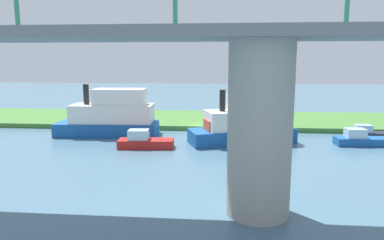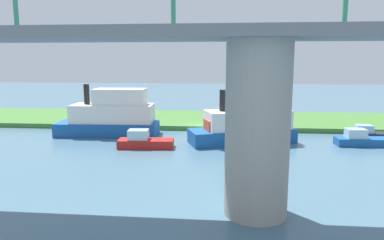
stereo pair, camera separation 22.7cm
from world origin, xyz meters
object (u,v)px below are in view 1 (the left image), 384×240
(person_on_bank, at_px, (219,118))
(motorboat_red, at_px, (111,117))
(riverboat_paddlewheel, at_px, (367,134))
(motorboat_white, at_px, (360,139))
(bridge_pylon, at_px, (260,130))
(mooring_post, at_px, (141,121))
(pontoon_yellow, at_px, (245,123))
(houseboat_blue, at_px, (144,141))

(person_on_bank, distance_m, motorboat_red, 11.39)
(riverboat_paddlewheel, height_order, motorboat_white, motorboat_white)
(motorboat_white, bearing_deg, person_on_bank, -28.26)
(bridge_pylon, xyz_separation_m, mooring_post, (10.44, -20.50, -3.15))
(bridge_pylon, relative_size, motorboat_white, 1.83)
(pontoon_yellow, xyz_separation_m, riverboat_paddlewheel, (-11.46, -2.45, -1.29))
(person_on_bank, relative_size, motorboat_white, 0.31)
(bridge_pylon, distance_m, motorboat_red, 21.29)
(motorboat_white, bearing_deg, houseboat_blue, 7.73)
(mooring_post, height_order, riverboat_paddlewheel, mooring_post)
(person_on_bank, bearing_deg, motorboat_red, 22.27)
(person_on_bank, distance_m, motorboat_white, 13.85)
(houseboat_blue, distance_m, motorboat_red, 6.57)
(bridge_pylon, bearing_deg, riverboat_paddlewheel, -123.84)
(pontoon_yellow, relative_size, houseboat_blue, 2.09)
(riverboat_paddlewheel, bearing_deg, pontoon_yellow, 12.09)
(pontoon_yellow, bearing_deg, motorboat_white, 178.13)
(houseboat_blue, height_order, motorboat_red, motorboat_red)
(pontoon_yellow, xyz_separation_m, motorboat_white, (-9.79, 0.32, -1.24))
(bridge_pylon, xyz_separation_m, riverboat_paddlewheel, (-11.77, -17.55, -3.59))
(person_on_bank, height_order, pontoon_yellow, pontoon_yellow)
(mooring_post, distance_m, motorboat_red, 4.20)
(bridge_pylon, height_order, houseboat_blue, bridge_pylon)
(person_on_bank, relative_size, pontoon_yellow, 0.14)
(houseboat_blue, relative_size, motorboat_red, 0.47)
(person_on_bank, height_order, riverboat_paddlewheel, person_on_bank)
(houseboat_blue, bearing_deg, motorboat_red, -47.31)
(mooring_post, xyz_separation_m, riverboat_paddlewheel, (-22.20, 2.95, -0.44))
(bridge_pylon, relative_size, mooring_post, 9.78)
(person_on_bank, bearing_deg, pontoon_yellow, 110.99)
(pontoon_yellow, height_order, houseboat_blue, pontoon_yellow)
(houseboat_blue, xyz_separation_m, motorboat_red, (4.36, -4.73, 1.30))
(person_on_bank, xyz_separation_m, pontoon_yellow, (-2.39, 6.23, 0.56))
(pontoon_yellow, bearing_deg, mooring_post, -26.67)
(mooring_post, bearing_deg, houseboat_blue, 105.01)
(riverboat_paddlewheel, relative_size, motorboat_white, 0.90)
(riverboat_paddlewheel, relative_size, motorboat_red, 0.40)
(person_on_bank, xyz_separation_m, motorboat_white, (-12.18, 6.55, -0.68))
(motorboat_white, bearing_deg, bridge_pylon, 55.65)
(riverboat_paddlewheel, distance_m, motorboat_red, 24.41)
(bridge_pylon, relative_size, pontoon_yellow, 0.83)
(mooring_post, distance_m, motorboat_white, 21.32)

